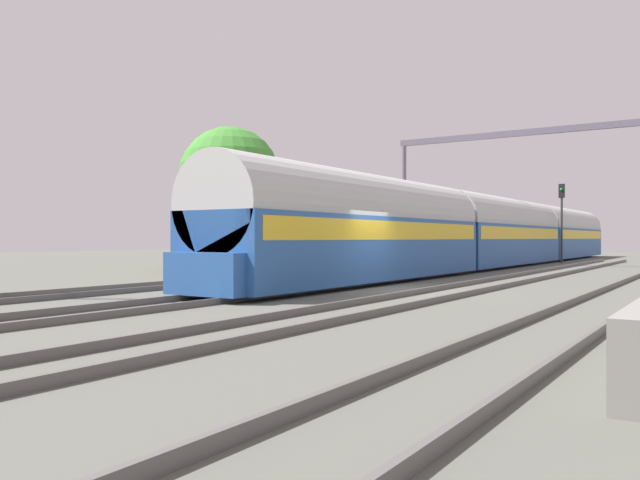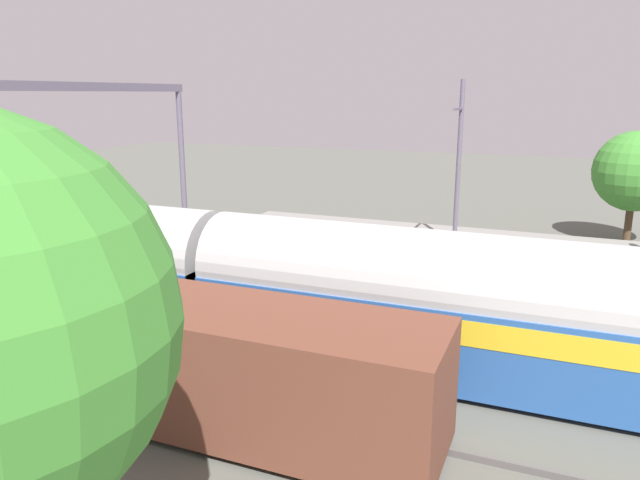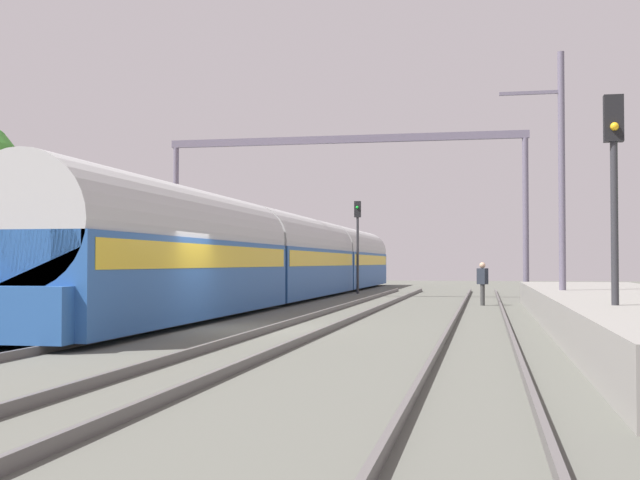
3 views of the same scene
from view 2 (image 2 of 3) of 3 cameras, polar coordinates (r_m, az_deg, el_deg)
name	(u,v)px [view 2 (image 2 of 3)]	position (r m, az deg, el deg)	size (l,w,h in m)	color
ground	(570,362)	(18.65, 22.82, -10.71)	(120.00, 120.00, 0.00)	#575850
track_west	(570,394)	(16.63, 22.83, -13.46)	(1.51, 60.00, 0.16)	#565251
track_east	(570,331)	(20.64, 22.85, -8.09)	(1.51, 60.00, 0.16)	#565251
track_far_east	(570,290)	(24.76, 22.87, -4.48)	(1.52, 60.00, 0.16)	#565251
platform	(523,252)	(28.36, 18.92, -1.10)	(4.40, 28.00, 0.90)	gray
passenger_train	(22,250)	(23.75, -26.70, -0.88)	(2.93, 49.20, 3.82)	#28569E
freight_car	(168,354)	(14.62, -14.36, -10.58)	(2.80, 13.00, 2.70)	brown
person_crossing	(262,235)	(27.59, -5.59, 0.44)	(0.46, 0.43, 1.73)	#3C3C3C
catenary_gantry	(46,133)	(25.02, -24.79, 9.30)	(17.49, 0.28, 7.86)	slate
catenary_pole_east_mid	(458,171)	(26.53, 13.10, 6.45)	(1.90, 0.20, 8.00)	slate
tree_east_background	(635,171)	(33.44, 27.96, 5.83)	(3.98, 3.98, 5.66)	#4C3826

